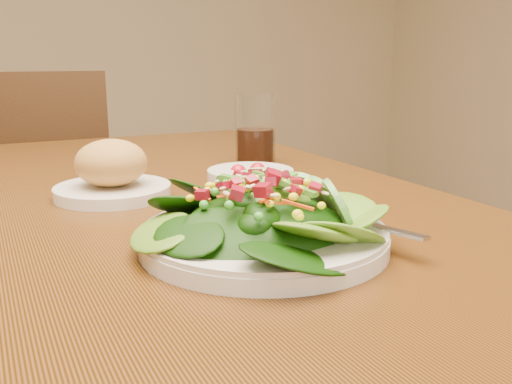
{
  "coord_description": "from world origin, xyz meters",
  "views": [
    {
      "loc": [
        -0.21,
        -0.81,
        0.97
      ],
      "look_at": [
        0.07,
        -0.24,
        0.81
      ],
      "focal_mm": 40.0,
      "sensor_mm": 36.0,
      "label": 1
    }
  ],
  "objects": [
    {
      "name": "dining_table",
      "position": [
        0.0,
        0.0,
        0.65
      ],
      "size": [
        0.9,
        1.4,
        0.75
      ],
      "color": "#5A3113",
      "rests_on": "ground_plane"
    },
    {
      "name": "chair_far",
      "position": [
        -0.04,
        1.08,
        0.48
      ],
      "size": [
        0.47,
        0.48,
        0.92
      ],
      "rotation": [
        0.0,
        0.0,
        3.02
      ],
      "color": "#351E0F",
      "rests_on": "ground_plane"
    },
    {
      "name": "salad_plate",
      "position": [
        0.08,
        -0.26,
        0.78
      ],
      "size": [
        0.29,
        0.28,
        0.08
      ],
      "rotation": [
        0.0,
        0.0,
        -0.18
      ],
      "color": "silver",
      "rests_on": "dining_table"
    },
    {
      "name": "bread_plate",
      "position": [
        -0.03,
        0.06,
        0.79
      ],
      "size": [
        0.18,
        0.18,
        0.09
      ],
      "color": "silver",
      "rests_on": "dining_table"
    },
    {
      "name": "tomato_bowl",
      "position": [
        0.17,
        -0.02,
        0.77
      ],
      "size": [
        0.14,
        0.14,
        0.04
      ],
      "color": "silver",
      "rests_on": "dining_table"
    },
    {
      "name": "drinking_glass",
      "position": [
        0.28,
        0.2,
        0.81
      ],
      "size": [
        0.08,
        0.08,
        0.14
      ],
      "color": "silver",
      "rests_on": "dining_table"
    }
  ]
}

